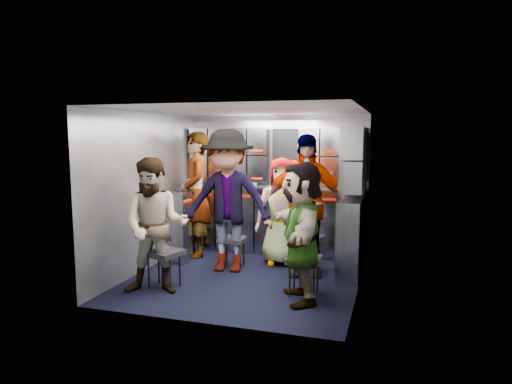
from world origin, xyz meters
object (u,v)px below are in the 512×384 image
(jump_seat_near_left, at_px, (164,255))
(jump_seat_mid_left, at_px, (232,241))
(jump_seat_mid_right, at_px, (307,240))
(jump_seat_center, at_px, (285,233))
(attendant_arc_a, at_px, (155,226))
(jump_seat_near_right, at_px, (304,261))
(attendant_arc_e, at_px, (301,232))
(attendant_arc_c, at_px, (282,211))
(attendant_arc_d, at_px, (305,205))
(attendant_arc_b, at_px, (227,201))
(attendant_standing, at_px, (196,194))

(jump_seat_near_left, height_order, jump_seat_mid_left, jump_seat_near_left)
(jump_seat_near_left, height_order, jump_seat_mid_right, jump_seat_mid_right)
(jump_seat_center, relative_size, attendant_arc_a, 0.30)
(jump_seat_near_right, bearing_deg, attendant_arc_e, -90.00)
(jump_seat_mid_left, xyz_separation_m, attendant_arc_c, (0.61, 0.33, 0.39))
(jump_seat_near_left, distance_m, jump_seat_center, 1.91)
(jump_seat_mid_left, bearing_deg, jump_seat_near_left, -114.38)
(jump_seat_mid_right, bearing_deg, jump_seat_mid_left, -172.36)
(jump_seat_center, bearing_deg, jump_seat_near_left, -124.73)
(attendant_arc_d, bearing_deg, jump_seat_mid_left, 166.35)
(attendant_arc_d, height_order, attendant_arc_e, attendant_arc_d)
(jump_seat_mid_right, height_order, attendant_arc_d, attendant_arc_d)
(jump_seat_near_right, bearing_deg, attendant_arc_a, -165.49)
(attendant_arc_c, relative_size, attendant_arc_e, 0.98)
(jump_seat_mid_right, bearing_deg, attendant_arc_b, -162.60)
(jump_seat_center, bearing_deg, attendant_standing, -174.77)
(attendant_standing, height_order, attendant_arc_b, attendant_arc_b)
(jump_seat_mid_left, xyz_separation_m, attendant_arc_d, (1.00, -0.05, 0.55))
(attendant_arc_e, bearing_deg, jump_seat_near_left, -109.01)
(jump_seat_near_right, distance_m, attendant_arc_b, 1.42)
(jump_seat_near_left, xyz_separation_m, attendant_arc_a, (0.00, -0.18, 0.38))
(attendant_arc_a, distance_m, attendant_arc_d, 1.90)
(jump_seat_near_left, xyz_separation_m, attendant_arc_c, (1.09, 1.39, 0.35))
(attendant_standing, bearing_deg, attendant_arc_a, -22.60)
(attendant_arc_b, distance_m, attendant_arc_d, 1.01)
(attendant_arc_a, distance_m, attendant_arc_c, 1.91)
(attendant_arc_a, bearing_deg, jump_seat_mid_left, 52.91)
(attendant_arc_e, bearing_deg, jump_seat_center, 178.69)
(attendant_arc_a, height_order, attendant_arc_d, attendant_arc_d)
(jump_seat_near_left, height_order, attendant_standing, attendant_standing)
(attendant_standing, bearing_deg, attendant_arc_e, 22.42)
(attendant_arc_e, bearing_deg, jump_seat_mid_left, -151.83)
(jump_seat_mid_left, relative_size, jump_seat_center, 0.87)
(attendant_arc_a, bearing_deg, attendant_arc_b, 49.68)
(jump_seat_near_left, relative_size, jump_seat_center, 1.00)
(attendant_arc_a, bearing_deg, attendant_arc_c, 39.32)
(jump_seat_mid_left, distance_m, attendant_arc_b, 0.61)
(attendant_arc_a, relative_size, attendant_arc_d, 0.86)
(attendant_arc_a, bearing_deg, jump_seat_mid_right, 26.75)
(jump_seat_mid_left, relative_size, jump_seat_near_right, 0.91)
(jump_seat_mid_right, xyz_separation_m, attendant_arc_e, (0.15, -1.12, 0.35))
(jump_seat_near_left, height_order, attendant_arc_c, attendant_arc_c)
(attendant_arc_e, bearing_deg, attendant_arc_d, 167.74)
(attendant_arc_c, height_order, attendant_arc_e, attendant_arc_e)
(jump_seat_near_left, distance_m, jump_seat_mid_left, 1.15)
(jump_seat_mid_left, xyz_separation_m, jump_seat_near_right, (1.15, -0.81, 0.03))
(jump_seat_center, xyz_separation_m, attendant_standing, (-1.33, -0.12, 0.52))
(jump_seat_center, relative_size, jump_seat_near_right, 1.05)
(attendant_arc_d, bearing_deg, jump_seat_near_left, -156.87)
(attendant_arc_c, relative_size, attendant_arc_d, 0.82)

